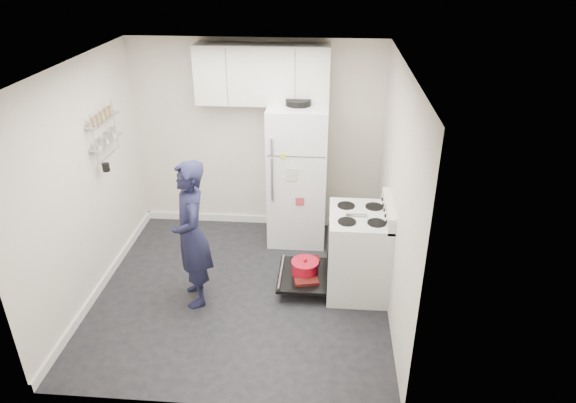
# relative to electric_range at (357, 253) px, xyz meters

# --- Properties ---
(room) EXTENTS (3.21, 3.21, 2.51)m
(room) POSITION_rel_electric_range_xyz_m (-1.29, -0.12, 0.74)
(room) COLOR black
(room) RESTS_ON ground
(electric_range) EXTENTS (0.66, 0.76, 1.10)m
(electric_range) POSITION_rel_electric_range_xyz_m (0.00, 0.00, 0.00)
(electric_range) COLOR silver
(electric_range) RESTS_ON ground
(open_oven_door) EXTENTS (0.55, 0.70, 0.23)m
(open_oven_door) POSITION_rel_electric_range_xyz_m (-0.58, 0.01, -0.27)
(open_oven_door) COLOR black
(open_oven_door) RESTS_ON ground
(refrigerator) EXTENTS (0.72, 0.74, 1.86)m
(refrigerator) POSITION_rel_electric_range_xyz_m (-0.72, 1.10, 0.43)
(refrigerator) COLOR white
(refrigerator) RESTS_ON ground
(upper_cabinets) EXTENTS (1.60, 0.33, 0.70)m
(upper_cabinets) POSITION_rel_electric_range_xyz_m (-1.16, 1.28, 1.63)
(upper_cabinets) COLOR silver
(upper_cabinets) RESTS_ON room
(wall_shelf_rack) EXTENTS (0.14, 0.60, 0.61)m
(wall_shelf_rack) POSITION_rel_electric_range_xyz_m (-2.78, 0.34, 1.21)
(wall_shelf_rack) COLOR #B2B2B7
(wall_shelf_rack) RESTS_ON room
(person) EXTENTS (0.57, 0.69, 1.62)m
(person) POSITION_rel_electric_range_xyz_m (-1.73, -0.32, 0.34)
(person) COLOR #181936
(person) RESTS_ON ground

